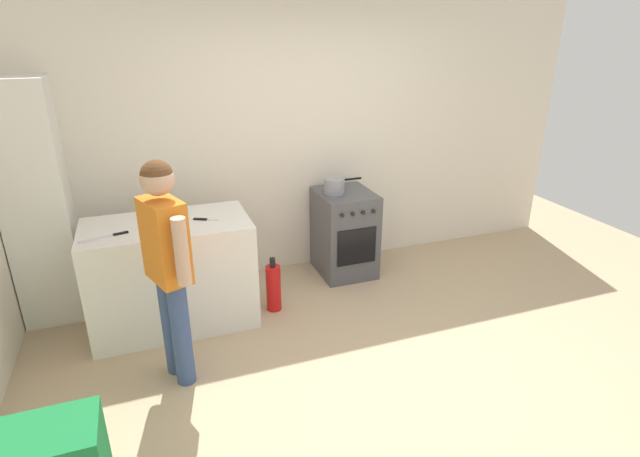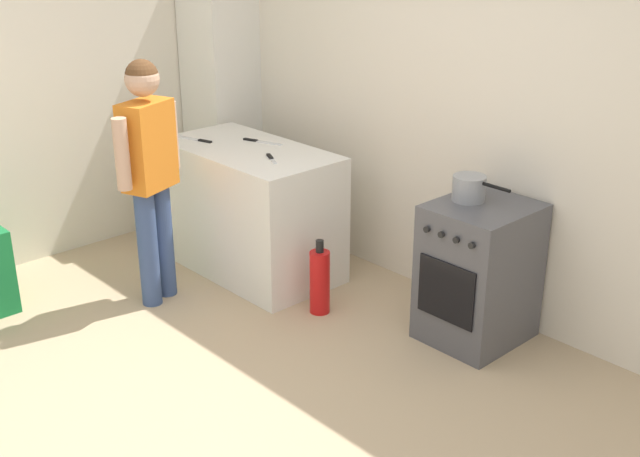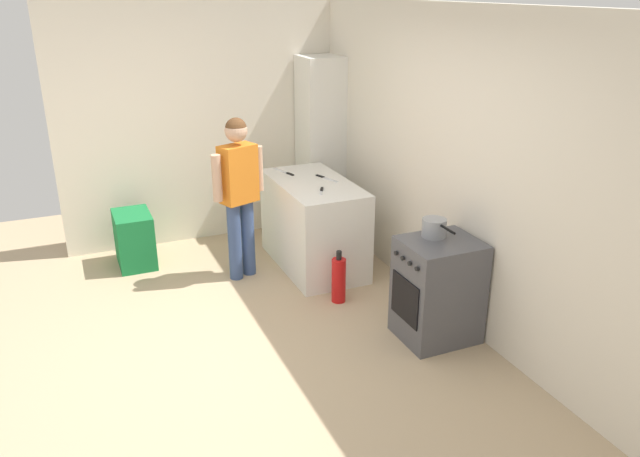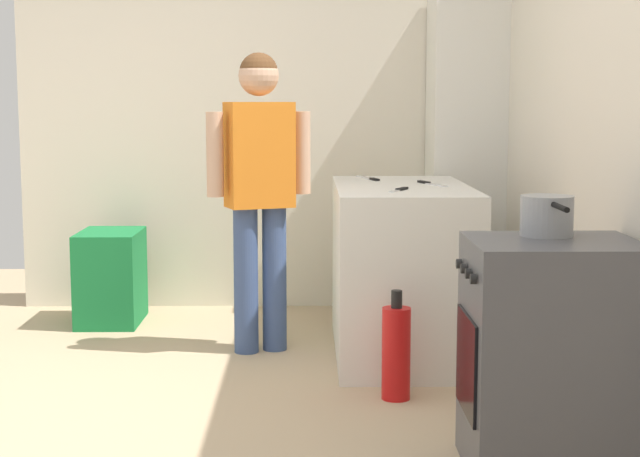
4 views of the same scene
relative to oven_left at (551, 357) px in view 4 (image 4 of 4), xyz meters
The scene contains 14 objects.
ground_plane 1.67m from the oven_left, 102.51° to the right, with size 8.00×8.00×0.00m, color tan.
back_wall 1.01m from the oven_left, 133.25° to the left, with size 6.00×0.10×2.60m, color silver.
side_wall_left 3.29m from the oven_left, 158.23° to the right, with size 0.10×3.10×2.60m, color silver.
counter_unit 1.74m from the oven_left, 167.47° to the right, with size 1.30×0.70×0.90m, color silver.
oven_left is the anchor object (origin of this frame).
pot 0.51m from the oven_left, behind, with size 0.37×0.19×0.15m.
knife_paring 1.54m from the oven_left, 163.38° to the right, with size 0.20×0.12×0.01m.
knife_bread 2.25m from the oven_left, 166.10° to the right, with size 0.35×0.12×0.01m.
knife_chef 1.83m from the oven_left, behind, with size 0.30×0.13×0.01m.
person 2.14m from the oven_left, 146.94° to the right, with size 0.30×0.54×1.59m.
fire_extinguisher 1.01m from the oven_left, 151.22° to the right, with size 0.13×0.13×0.50m.
recycling_crate_lower 3.21m from the oven_left, 139.60° to the right, with size 0.52×0.36×0.28m, color #197238.
recycling_crate_upper 3.20m from the oven_left, 139.60° to the right, with size 0.52×0.36×0.28m, color #197238.
larder_cabinet 2.71m from the oven_left, behind, with size 0.48×0.44×2.00m, color silver.
Camera 4 is at (3.78, 0.70, 1.34)m, focal length 55.00 mm.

